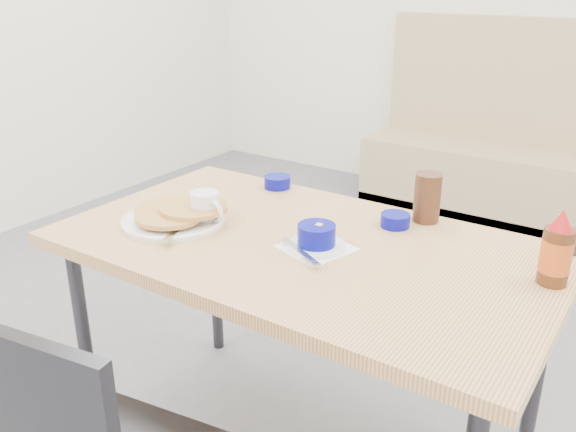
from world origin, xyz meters
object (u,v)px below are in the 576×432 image
Objects in this scene: grits_setting at (316,239)px; creamer_bowl at (277,182)px; dining_table at (303,261)px; amber_tumbler at (427,198)px; butter_bowl at (395,220)px; booth_bench at (520,164)px; syrup_bottle at (556,252)px; pancake_plate at (175,215)px; coffee_mug at (206,208)px; condiment_caddy at (571,239)px.

creamer_bowl is (-0.38, 0.36, -0.01)m from grits_setting.
amber_tumbler is at bearing 56.09° from dining_table.
grits_setting is 2.58× the size of butter_bowl.
booth_bench is 2.26m from amber_tumbler.
amber_tumbler is 0.78× the size of syrup_bottle.
pancake_plate is 2.07× the size of amber_tumbler.
coffee_mug reaches higher than pancake_plate.
creamer_bowl is at bearing 169.29° from butter_bowl.
butter_bowl is at bearing 67.33° from grits_setting.
creamer_bowl is at bearing -98.45° from booth_bench.
syrup_bottle reaches higher than coffee_mug.
syrup_bottle is at bearing 11.47° from dining_table.
amber_tumbler reaches higher than creamer_bowl.
creamer_bowl is at bearing 91.50° from coffee_mug.
grits_setting is at bearing -43.35° from creamer_bowl.
butter_bowl is 0.46× the size of syrup_bottle.
dining_table is 0.48m from creamer_bowl.
dining_table is at bearing -124.59° from butter_bowl.
booth_bench is at bearing 104.91° from syrup_bottle.
grits_setting is at bearing -88.71° from booth_bench.
condiment_caddy is at bearing 31.88° from grits_setting.
syrup_bottle is at bearing -27.06° from amber_tumbler.
butter_bowl is (0.17, -2.29, 0.43)m from booth_bench.
condiment_caddy is at bearing 11.28° from butter_bowl.
coffee_mug is 0.39m from creamer_bowl.
condiment_caddy is (0.64, -2.19, 0.45)m from booth_bench.
grits_setting is 0.29m from butter_bowl.
grits_setting is (0.37, 0.03, -0.02)m from coffee_mug.
amber_tumbler reaches higher than grits_setting.
pancake_plate is at bearing -99.37° from creamer_bowl.
pancake_plate reaches higher than butter_bowl.
dining_table is 15.90× the size of butter_bowl.
grits_setting is at bearing 4.22° from coffee_mug.
pancake_plate is 0.44m from creamer_bowl.
pancake_plate is at bearing -167.68° from syrup_bottle.
booth_bench is 2.56m from dining_table.
amber_tumbler is at bearing 35.60° from coffee_mug.
pancake_plate is 2.78× the size of condiment_caddy.
coffee_mug is at bearing -88.50° from creamer_bowl.
condiment_caddy is 0.21m from syrup_bottle.
syrup_bottle reaches higher than butter_bowl.
booth_bench is 2.70m from pancake_plate.
coffee_mug is 0.55× the size of grits_setting.
amber_tumbler is (0.55, 0.00, 0.05)m from creamer_bowl.
booth_bench is 2.33m from condiment_caddy.
syrup_bottle is (0.97, -0.21, 0.06)m from creamer_bowl.
creamer_bowl is at bearing 80.63° from pancake_plate.
syrup_bottle is (0.96, 0.18, 0.03)m from coffee_mug.
amber_tumbler is 1.34× the size of condiment_caddy.
butter_bowl is (0.17, 0.25, 0.08)m from dining_table.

